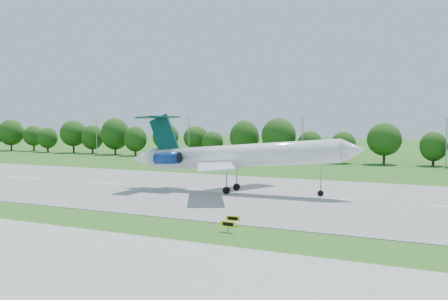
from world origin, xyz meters
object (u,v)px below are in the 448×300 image
Objects in this scene: taxi_sign_left at (228,224)px; service_vehicle_a at (203,157)px; airliner at (232,155)px; service_vehicle_b at (304,161)px.

service_vehicle_a is (-49.52, 85.46, -0.18)m from taxi_sign_left.
airliner is 12.36× the size of service_vehicle_b.
taxi_sign_left is (11.77, -25.95, -5.14)m from airliner.
airliner reaches higher than service_vehicle_b.
taxi_sign_left is 0.41× the size of service_vehicle_a.
service_vehicle_a reaches higher than taxi_sign_left.
service_vehicle_b is (-18.22, 85.22, -0.30)m from taxi_sign_left.
service_vehicle_a is 1.28× the size of service_vehicle_b.
service_vehicle_b is (-6.45, 59.26, -5.44)m from airliner.
service_vehicle_b is at bearing 92.33° from airliner.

